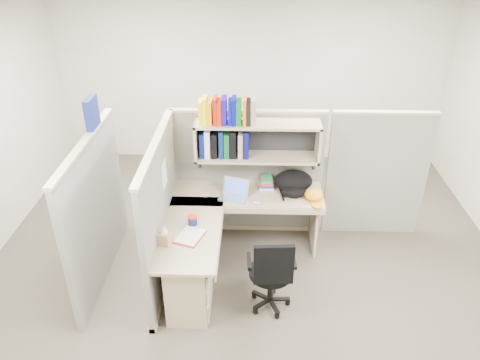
{
  "coord_description": "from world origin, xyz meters",
  "views": [
    {
      "loc": [
        0.05,
        -4.09,
        3.53
      ],
      "look_at": [
        -0.08,
        0.25,
        1.08
      ],
      "focal_mm": 35.0,
      "sensor_mm": 36.0,
      "label": 1
    }
  ],
  "objects_px": {
    "snack_canister": "(193,220)",
    "task_chair": "(271,284)",
    "backpack": "(294,183)",
    "laptop": "(233,190)",
    "desk": "(207,259)"
  },
  "relations": [
    {
      "from": "laptop",
      "to": "backpack",
      "type": "bearing_deg",
      "value": 29.0
    },
    {
      "from": "laptop",
      "to": "snack_canister",
      "type": "height_order",
      "value": "laptop"
    },
    {
      "from": "snack_canister",
      "to": "task_chair",
      "type": "distance_m",
      "value": 1.04
    },
    {
      "from": "desk",
      "to": "snack_canister",
      "type": "xyz_separation_m",
      "value": [
        -0.16,
        0.21,
        0.34
      ]
    },
    {
      "from": "desk",
      "to": "laptop",
      "type": "xyz_separation_m",
      "value": [
        0.24,
        0.73,
        0.4
      ]
    },
    {
      "from": "snack_canister",
      "to": "task_chair",
      "type": "bearing_deg",
      "value": -28.46
    },
    {
      "from": "laptop",
      "to": "desk",
      "type": "bearing_deg",
      "value": -91.36
    },
    {
      "from": "desk",
      "to": "snack_canister",
      "type": "bearing_deg",
      "value": 127.09
    },
    {
      "from": "laptop",
      "to": "task_chair",
      "type": "xyz_separation_m",
      "value": [
        0.42,
        -0.96,
        -0.51
      ]
    },
    {
      "from": "task_chair",
      "to": "desk",
      "type": "bearing_deg",
      "value": 160.39
    },
    {
      "from": "desk",
      "to": "backpack",
      "type": "distance_m",
      "value": 1.35
    },
    {
      "from": "snack_canister",
      "to": "task_chair",
      "type": "height_order",
      "value": "task_chair"
    },
    {
      "from": "backpack",
      "to": "snack_canister",
      "type": "height_order",
      "value": "backpack"
    },
    {
      "from": "laptop",
      "to": "backpack",
      "type": "relative_size",
      "value": 0.69
    },
    {
      "from": "backpack",
      "to": "laptop",
      "type": "bearing_deg",
      "value": -158.46
    }
  ]
}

